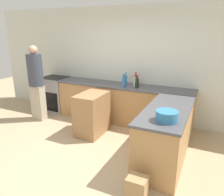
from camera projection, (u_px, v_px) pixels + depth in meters
ground_plane at (84, 156)px, 3.87m from camera, size 14.00×14.00×0.00m
wall_back at (129, 64)px, 5.28m from camera, size 8.00×0.06×2.70m
counter_back at (122, 103)px, 5.24m from camera, size 3.28×0.66×0.91m
counter_peninsula at (166, 134)px, 3.67m from camera, size 0.69×1.79×0.91m
range_oven at (56, 94)px, 6.06m from camera, size 0.73×0.64×0.93m
island_table at (92, 114)px, 4.62m from camera, size 0.50×0.76×0.88m
mixing_bowl at (167, 116)px, 3.02m from camera, size 0.31×0.31×0.15m
water_bottle_blue at (124, 82)px, 4.87m from camera, size 0.09×0.09×0.30m
wine_bottle_dark at (137, 83)px, 4.81m from camera, size 0.08×0.08×0.28m
hot_sauce_bottle at (136, 80)px, 5.08m from camera, size 0.08×0.08×0.30m
vinegar_bottle_clear at (135, 83)px, 4.91m from camera, size 0.06×0.06×0.23m
dish_soap_bottle at (126, 79)px, 5.14m from camera, size 0.07×0.07×0.30m
person_by_range at (36, 81)px, 5.21m from camera, size 0.36×0.36×1.81m
paper_bag at (137, 188)px, 2.82m from camera, size 0.26×0.23×0.32m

